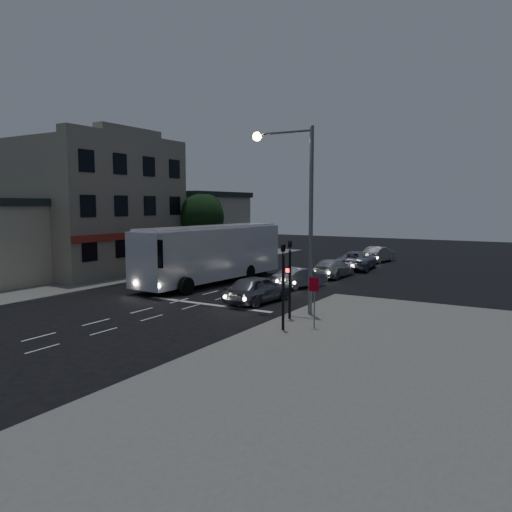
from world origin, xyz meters
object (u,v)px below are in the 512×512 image
Objects in this scene: car_sedan_c at (357,260)px; traffic_signal_main at (290,270)px; car_sedan_a at (301,277)px; streetlight at (299,198)px; street_tree at (201,215)px; tour_bus at (212,252)px; car_extra at (379,254)px; traffic_signal_side at (283,276)px; car_suv at (258,289)px; regulatory_sign at (314,294)px; car_sedan_b at (333,268)px.

traffic_signal_main is at bearing 93.56° from car_sedan_c.
car_sedan_a is 9.64m from streetlight.
car_sedan_c is at bearing 23.49° from street_tree.
tour_bus is 3.26× the size of car_sedan_a.
streetlight reaches higher than car_extra.
traffic_signal_side reaches higher than car_sedan_a.
car_sedan_a is 10.69m from car_sedan_c.
car_suv is 1.14× the size of car_sedan_a.
car_sedan_c is 6.13m from car_extra.
regulatory_sign is at bearing 148.21° from car_suv.
car_sedan_c is 1.35× the size of traffic_signal_side.
street_tree is at bearing 1.82° from car_sedan_b.
car_sedan_b is 1.05× the size of car_extra.
car_sedan_c is at bearing -88.41° from car_sedan_b.
car_sedan_b is 5.27m from car_sedan_c.
regulatory_sign is at bearing 109.66° from car_extra.
traffic_signal_main reaches higher than regulatory_sign.
tour_bus is 13.73m from car_sedan_c.
car_sedan_a is 0.98× the size of traffic_signal_side.
traffic_signal_main is 2.14m from regulatory_sign.
regulatory_sign reaches higher than car_sedan_c.
car_extra is 25.01m from streetlight.
traffic_signal_main is at bearing 145.23° from car_suv.
streetlight is at bearing 105.70° from traffic_signal_side.
car_sedan_b is at bearing -83.63° from car_suv.
tour_bus is 1.45× the size of streetlight.
car_extra is at bearing 43.17° from street_tree.
streetlight is (3.25, -1.60, 4.96)m from car_suv.
tour_bus reaches higher than car_sedan_b.
car_extra reaches higher than car_sedan_a.
car_sedan_c is at bearing 100.36° from traffic_signal_main.
traffic_signal_side is at bearing -74.30° from streetlight.
car_extra is at bearing -96.55° from car_sedan_c.
street_tree is at bearing 140.49° from streetlight.
tour_bus reaches higher than car_sedan_c.
car_sedan_a is at bearing 118.55° from regulatory_sign.
tour_bus is 9.45m from street_tree.
traffic_signal_main is (3.60, -25.70, 1.68)m from car_extra.
car_suv is 2.07× the size of regulatory_sign.
streetlight is (3.32, -18.14, 4.96)m from car_sedan_c.
tour_bus is 9.39m from car_sedan_b.
car_suv is 0.82× the size of car_sedan_c.
tour_bus is at bearing 49.83° from car_sedan_b.
traffic_signal_main is (3.68, -8.88, 1.76)m from car_sedan_a.
car_sedan_c is 19.95m from traffic_signal_main.
tour_bus reaches higher than car_sedan_a.
street_tree is at bearing 137.97° from traffic_signal_main.
street_tree reaches higher than car_suv.
regulatory_sign is (1.70, -1.01, -0.82)m from traffic_signal_main.
traffic_signal_main is at bearing -79.80° from streetlight.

